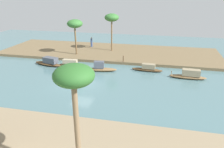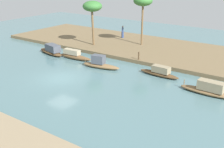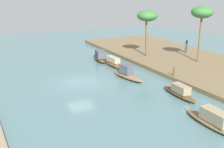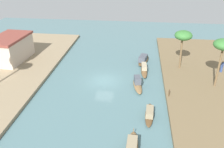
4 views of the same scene
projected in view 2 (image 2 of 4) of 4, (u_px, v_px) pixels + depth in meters
The scene contains 11 objects.
river_water at pixel (61, 78), 28.03m from camera, with size 65.15×65.15×0.00m, color slate.
riverbank_left at pixel (137, 46), 38.71m from camera, with size 37.08×11.94×0.41m, color brown.
sampan_midstream at pixel (52, 50), 35.71m from camera, with size 4.72×2.29×1.26m.
sampan_upstream_small at pixel (160, 72), 28.47m from camera, with size 4.28×1.14×1.04m.
sampan_open_hull at pixel (100, 64), 30.76m from camera, with size 4.34×1.65×1.38m.
sampan_with_tall_canopy at pixel (208, 89), 24.31m from camera, with size 4.54×1.25×1.21m.
sampan_with_red_awning at pixel (74, 55), 33.85m from camera, with size 4.42×1.07×1.09m.
person_on_near_bank at pixel (123, 33), 42.36m from camera, with size 0.48×0.48×1.74m.
mooring_post at pixel (139, 56), 32.20m from camera, with size 0.14×0.14×0.87m, color #4C3823.
palm_tree_left_near at pixel (143, 2), 36.85m from camera, with size 2.42×2.42×6.32m.
palm_tree_left_far at pixel (92, 7), 36.93m from camera, with size 2.46×2.46×5.68m.
Camera 2 is at (-19.15, 18.56, 9.89)m, focal length 47.08 mm.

